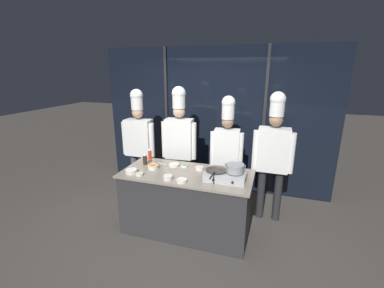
{
  "coord_description": "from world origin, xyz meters",
  "views": [
    {
      "loc": [
        1.09,
        -3.14,
        2.31
      ],
      "look_at": [
        0.0,
        0.25,
        1.26
      ],
      "focal_mm": 24.0,
      "sensor_mm": 36.0,
      "label": 1
    }
  ],
  "objects_px": {
    "prep_bowl_rice": "(131,171)",
    "squeeze_bottle_chili": "(150,154)",
    "prep_bowl_carrots": "(153,167)",
    "chef_pastry": "(273,150)",
    "portable_stove": "(225,175)",
    "serving_spoon_slotted": "(164,164)",
    "prep_bowl_bean_sprouts": "(182,180)",
    "chef_line": "(227,146)",
    "squeeze_bottle_soy": "(145,159)",
    "chef_head": "(139,138)",
    "prep_bowl_chicken": "(199,168)",
    "frying_pan": "(216,169)",
    "prep_bowl_onion": "(168,177)",
    "prep_bowl_garlic": "(174,165)",
    "chef_sous": "(179,138)",
    "prep_bowl_ginger": "(140,174)",
    "stock_pot": "(235,168)",
    "prep_bowl_scallions": "(185,166)"
  },
  "relations": [
    {
      "from": "prep_bowl_chicken",
      "to": "squeeze_bottle_soy",
      "type": "bearing_deg",
      "value": -176.51
    },
    {
      "from": "chef_pastry",
      "to": "prep_bowl_chicken",
      "type": "bearing_deg",
      "value": 27.84
    },
    {
      "from": "prep_bowl_rice",
      "to": "squeeze_bottle_chili",
      "type": "bearing_deg",
      "value": 91.62
    },
    {
      "from": "prep_bowl_carrots",
      "to": "chef_pastry",
      "type": "distance_m",
      "value": 1.79
    },
    {
      "from": "chef_head",
      "to": "chef_line",
      "type": "distance_m",
      "value": 1.58
    },
    {
      "from": "squeeze_bottle_chili",
      "to": "prep_bowl_garlic",
      "type": "distance_m",
      "value": 0.52
    },
    {
      "from": "frying_pan",
      "to": "chef_pastry",
      "type": "distance_m",
      "value": 1.02
    },
    {
      "from": "prep_bowl_chicken",
      "to": "chef_head",
      "type": "height_order",
      "value": "chef_head"
    },
    {
      "from": "prep_bowl_onion",
      "to": "prep_bowl_ginger",
      "type": "bearing_deg",
      "value": 178.68
    },
    {
      "from": "prep_bowl_chicken",
      "to": "prep_bowl_rice",
      "type": "bearing_deg",
      "value": -154.33
    },
    {
      "from": "prep_bowl_chicken",
      "to": "prep_bowl_onion",
      "type": "relative_size",
      "value": 0.98
    },
    {
      "from": "serving_spoon_slotted",
      "to": "chef_line",
      "type": "height_order",
      "value": "chef_line"
    },
    {
      "from": "frying_pan",
      "to": "prep_bowl_garlic",
      "type": "bearing_deg",
      "value": 160.44
    },
    {
      "from": "prep_bowl_chicken",
      "to": "chef_sous",
      "type": "xyz_separation_m",
      "value": [
        -0.53,
        0.59,
        0.25
      ]
    },
    {
      "from": "squeeze_bottle_chili",
      "to": "portable_stove",
      "type": "bearing_deg",
      "value": -17.66
    },
    {
      "from": "prep_bowl_onion",
      "to": "chef_line",
      "type": "relative_size",
      "value": 0.07
    },
    {
      "from": "chef_pastry",
      "to": "chef_head",
      "type": "bearing_deg",
      "value": -1.52
    },
    {
      "from": "prep_bowl_ginger",
      "to": "chef_line",
      "type": "height_order",
      "value": "chef_line"
    },
    {
      "from": "prep_bowl_garlic",
      "to": "chef_sous",
      "type": "xyz_separation_m",
      "value": [
        -0.13,
        0.57,
        0.25
      ]
    },
    {
      "from": "stock_pot",
      "to": "chef_sous",
      "type": "xyz_separation_m",
      "value": [
        -1.07,
        0.82,
        0.09
      ]
    },
    {
      "from": "chef_line",
      "to": "prep_bowl_rice",
      "type": "bearing_deg",
      "value": 35.91
    },
    {
      "from": "chef_sous",
      "to": "chef_head",
      "type": "bearing_deg",
      "value": -4.91
    },
    {
      "from": "frying_pan",
      "to": "chef_line",
      "type": "relative_size",
      "value": 0.27
    },
    {
      "from": "squeeze_bottle_chili",
      "to": "prep_bowl_carrots",
      "type": "height_order",
      "value": "squeeze_bottle_chili"
    },
    {
      "from": "serving_spoon_slotted",
      "to": "prep_bowl_bean_sprouts",
      "type": "bearing_deg",
      "value": -46.54
    },
    {
      "from": "prep_bowl_chicken",
      "to": "prep_bowl_onion",
      "type": "distance_m",
      "value": 0.55
    },
    {
      "from": "prep_bowl_carrots",
      "to": "squeeze_bottle_chili",
      "type": "bearing_deg",
      "value": 122.58
    },
    {
      "from": "chef_line",
      "to": "chef_pastry",
      "type": "bearing_deg",
      "value": 170.06
    },
    {
      "from": "prep_bowl_bean_sprouts",
      "to": "chef_head",
      "type": "height_order",
      "value": "chef_head"
    },
    {
      "from": "squeeze_bottle_soy",
      "to": "frying_pan",
      "type": "bearing_deg",
      "value": -9.01
    },
    {
      "from": "chef_pastry",
      "to": "portable_stove",
      "type": "bearing_deg",
      "value": 52.94
    },
    {
      "from": "frying_pan",
      "to": "squeeze_bottle_soy",
      "type": "distance_m",
      "value": 1.16
    },
    {
      "from": "prep_bowl_ginger",
      "to": "prep_bowl_onion",
      "type": "bearing_deg",
      "value": -1.32
    },
    {
      "from": "frying_pan",
      "to": "prep_bowl_onion",
      "type": "distance_m",
      "value": 0.65
    },
    {
      "from": "prep_bowl_scallions",
      "to": "chef_head",
      "type": "xyz_separation_m",
      "value": [
        -1.06,
        0.57,
        0.19
      ]
    },
    {
      "from": "squeeze_bottle_soy",
      "to": "prep_bowl_ginger",
      "type": "bearing_deg",
      "value": -72.63
    },
    {
      "from": "chef_head",
      "to": "prep_bowl_scallions",
      "type": "bearing_deg",
      "value": 149.81
    },
    {
      "from": "serving_spoon_slotted",
      "to": "chef_line",
      "type": "distance_m",
      "value": 1.04
    },
    {
      "from": "stock_pot",
      "to": "chef_head",
      "type": "height_order",
      "value": "chef_head"
    },
    {
      "from": "portable_stove",
      "to": "prep_bowl_carrots",
      "type": "distance_m",
      "value": 1.07
    },
    {
      "from": "squeeze_bottle_soy",
      "to": "chef_head",
      "type": "relative_size",
      "value": 0.09
    },
    {
      "from": "prep_bowl_ginger",
      "to": "prep_bowl_carrots",
      "type": "xyz_separation_m",
      "value": [
        0.07,
        0.27,
        0.01
      ]
    },
    {
      "from": "prep_bowl_garlic",
      "to": "chef_line",
      "type": "relative_size",
      "value": 0.08
    },
    {
      "from": "prep_bowl_carrots",
      "to": "chef_line",
      "type": "relative_size",
      "value": 0.08
    },
    {
      "from": "prep_bowl_ginger",
      "to": "chef_line",
      "type": "relative_size",
      "value": 0.06
    },
    {
      "from": "prep_bowl_scallions",
      "to": "prep_bowl_bean_sprouts",
      "type": "relative_size",
      "value": 0.73
    },
    {
      "from": "prep_bowl_garlic",
      "to": "frying_pan",
      "type": "bearing_deg",
      "value": -19.56
    },
    {
      "from": "prep_bowl_scallions",
      "to": "squeeze_bottle_chili",
      "type": "bearing_deg",
      "value": 165.77
    },
    {
      "from": "prep_bowl_rice",
      "to": "chef_pastry",
      "type": "distance_m",
      "value": 2.09
    },
    {
      "from": "chef_head",
      "to": "prep_bowl_ginger",
      "type": "bearing_deg",
      "value": 117.01
    }
  ]
}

